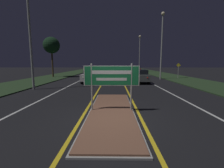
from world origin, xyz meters
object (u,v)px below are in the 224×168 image
object	(u,v)px
car_receding_0	(139,76)
car_receding_3	(130,68)
streetlight_right_far	(140,47)
car_receding_1	(128,72)
warning_sign	(178,69)
highway_sign	(112,77)
car_receding_2	(136,69)
streetlight_left_near	(29,20)
car_approaching_0	(92,76)
streetlight_right_near	(162,38)

from	to	relation	value
car_receding_0	car_receding_3	xyz separation A→B (m)	(2.63, 33.32, 0.00)
streetlight_right_far	car_receding_1	xyz separation A→B (m)	(-4.02, -13.43, -5.56)
car_receding_0	warning_sign	xyz separation A→B (m)	(6.28, 4.43, 0.60)
highway_sign	warning_sign	size ratio (longest dim) A/B	1.12
car_receding_2	streetlight_right_far	bearing A→B (deg)	3.34
streetlight_left_near	car_receding_1	size ratio (longest dim) A/B	2.01
highway_sign	car_receding_2	distance (m)	32.13
car_receding_2	car_receding_3	distance (m)	12.12
car_receding_1	streetlight_left_near	bearing A→B (deg)	-125.90
car_approaching_0	car_receding_1	bearing A→B (deg)	57.73
car_receding_3	streetlight_left_near	bearing A→B (deg)	-107.62
car_approaching_0	warning_sign	size ratio (longest dim) A/B	1.93
streetlight_right_far	car_approaching_0	size ratio (longest dim) A/B	2.21
streetlight_left_near	car_receding_3	world-z (taller)	streetlight_left_near
car_approaching_0	car_receding_0	bearing A→B (deg)	-1.29
streetlight_left_near	car_receding_3	bearing A→B (deg)	72.38
warning_sign	car_approaching_0	bearing A→B (deg)	-159.53
highway_sign	streetlight_right_far	xyz separation A→B (m)	(6.48, 31.66, 4.76)
car_approaching_0	car_receding_2	bearing A→B (deg)	69.02
highway_sign	streetlight_right_far	distance (m)	32.67
car_receding_1	warning_sign	distance (m)	7.53
car_receding_1	streetlight_right_near	bearing A→B (deg)	-46.61
streetlight_left_near	car_receding_1	world-z (taller)	streetlight_left_near
car_receding_1	car_receding_3	size ratio (longest dim) A/B	0.98
car_receding_2	warning_sign	distance (m)	17.14
car_receding_0	car_receding_2	distance (m)	21.39
car_receding_0	car_approaching_0	world-z (taller)	car_approaching_0
car_receding_2	streetlight_left_near	bearing A→B (deg)	-115.35
streetlight_left_near	car_receding_1	distance (m)	16.09
highway_sign	car_receding_1	distance (m)	18.42
highway_sign	streetlight_right_near	distance (m)	15.94
streetlight_right_near	car_receding_3	bearing A→B (deg)	91.78
streetlight_right_near	car_receding_0	world-z (taller)	streetlight_right_near
car_approaching_0	streetlight_right_near	bearing A→B (deg)	21.69
streetlight_right_near	car_receding_3	size ratio (longest dim) A/B	1.98
streetlight_left_near	streetlight_right_near	bearing A→B (deg)	32.48
streetlight_right_far	car_approaching_0	xyz separation A→B (m)	(-8.88, -21.13, -5.51)
streetlight_right_near	car_receding_2	world-z (taller)	streetlight_right_near
car_receding_0	streetlight_right_near	bearing A→B (deg)	45.62
car_receding_0	warning_sign	distance (m)	7.71
highway_sign	car_receding_3	size ratio (longest dim) A/B	0.54
streetlight_left_near	streetlight_right_near	xyz separation A→B (m)	(12.98, 8.26, -0.03)
car_receding_0	streetlight_right_far	bearing A→B (deg)	80.37
streetlight_right_near	warning_sign	distance (m)	4.98
car_receding_1	car_receding_2	world-z (taller)	car_receding_2
streetlight_right_far	highway_sign	bearing A→B (deg)	-101.57
car_receding_0	car_approaching_0	bearing A→B (deg)	178.71
highway_sign	streetlight_left_near	xyz separation A→B (m)	(-6.55, 5.78, 3.95)
car_approaching_0	warning_sign	bearing A→B (deg)	20.47
car_receding_0	car_receding_3	size ratio (longest dim) A/B	0.94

